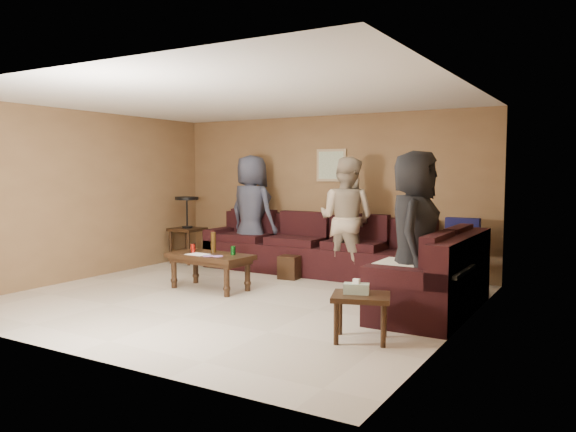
% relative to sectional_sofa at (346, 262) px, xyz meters
% --- Properties ---
extents(room, '(5.60, 5.50, 2.50)m').
position_rel_sectional_sofa_xyz_m(room, '(-0.81, -1.52, 1.34)').
color(room, beige).
rests_on(room, ground).
extents(sectional_sofa, '(4.65, 2.90, 0.97)m').
position_rel_sectional_sofa_xyz_m(sectional_sofa, '(0.00, 0.00, 0.00)').
color(sectional_sofa, black).
rests_on(sectional_sofa, ground).
extents(coffee_table, '(1.21, 0.67, 0.77)m').
position_rel_sectional_sofa_xyz_m(coffee_table, '(-1.45, -1.25, 0.09)').
color(coffee_table, black).
rests_on(coffee_table, ground).
extents(end_table_left, '(0.52, 0.52, 1.16)m').
position_rel_sectional_sofa_xyz_m(end_table_left, '(-3.18, 0.30, 0.28)').
color(end_table_left, black).
rests_on(end_table_left, ground).
extents(side_table_right, '(0.66, 0.59, 0.59)m').
position_rel_sectional_sofa_xyz_m(side_table_right, '(1.22, -2.35, 0.06)').
color(side_table_right, black).
rests_on(side_table_right, ground).
extents(waste_bin, '(0.31, 0.31, 0.34)m').
position_rel_sectional_sofa_xyz_m(waste_bin, '(-0.91, -0.03, -0.15)').
color(waste_bin, black).
rests_on(waste_bin, ground).
extents(wall_art, '(0.52, 0.04, 0.52)m').
position_rel_sectional_sofa_xyz_m(wall_art, '(-0.71, 0.96, 1.37)').
color(wall_art, tan).
rests_on(wall_art, ground).
extents(person_left, '(1.00, 0.75, 1.87)m').
position_rel_sectional_sofa_xyz_m(person_left, '(-1.95, 0.49, 0.61)').
color(person_left, '#333747').
rests_on(person_left, ground).
extents(person_middle, '(0.91, 0.72, 1.81)m').
position_rel_sectional_sofa_xyz_m(person_middle, '(-0.15, 0.33, 0.58)').
color(person_middle, tan).
rests_on(person_middle, ground).
extents(person_right, '(0.73, 0.98, 1.84)m').
position_rel_sectional_sofa_xyz_m(person_right, '(1.35, -1.15, 0.59)').
color(person_right, black).
rests_on(person_right, ground).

